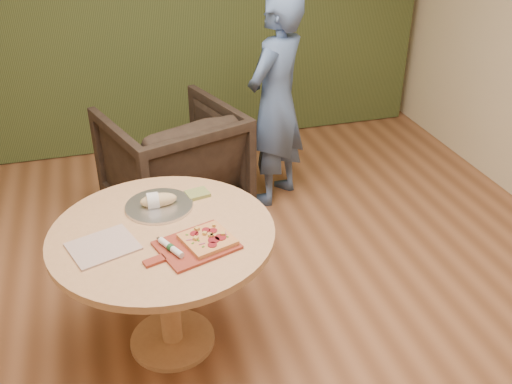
{
  "coord_description": "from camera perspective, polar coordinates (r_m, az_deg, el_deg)",
  "views": [
    {
      "loc": [
        -0.59,
        -2.1,
        2.34
      ],
      "look_at": [
        0.09,
        0.25,
        0.91
      ],
      "focal_mm": 40.0,
      "sensor_mm": 36.0,
      "label": 1
    }
  ],
  "objects": [
    {
      "name": "armchair",
      "position": [
        4.24,
        -8.34,
        3.55
      ],
      "size": [
        1.1,
        1.07,
        0.91
      ],
      "primitive_type": "imported",
      "rotation": [
        0.0,
        0.0,
        3.46
      ],
      "color": "black",
      "rests_on": "ground"
    },
    {
      "name": "newspaper",
      "position": [
        2.81,
        -15.05,
        -5.28
      ],
      "size": [
        0.36,
        0.33,
        0.01
      ],
      "primitive_type": "cube",
      "rotation": [
        0.0,
        0.0,
        0.33
      ],
      "color": "silver",
      "rests_on": "pedestal_table"
    },
    {
      "name": "person_standing",
      "position": [
        4.24,
        2.0,
        8.98
      ],
      "size": [
        0.69,
        0.67,
        1.6
      ],
      "primitive_type": "imported",
      "rotation": [
        0.0,
        0.0,
        3.84
      ],
      "color": "#466193",
      "rests_on": "ground"
    },
    {
      "name": "room_shell",
      "position": [
        2.37,
        -0.45,
        6.98
      ],
      "size": [
        5.04,
        6.04,
        2.84
      ],
      "color": "brown",
      "rests_on": "ground"
    },
    {
      "name": "cutlery_roll",
      "position": [
        2.69,
        -8.51,
        -5.51
      ],
      "size": [
        0.11,
        0.19,
        0.03
      ],
      "rotation": [
        0.0,
        0.0,
        0.46
      ],
      "color": "silver",
      "rests_on": "pizza_paddle"
    },
    {
      "name": "pedestal_table",
      "position": [
        2.95,
        -9.16,
        -6.09
      ],
      "size": [
        1.12,
        1.12,
        0.75
      ],
      "rotation": [
        0.0,
        0.0,
        0.13
      ],
      "color": "tan",
      "rests_on": "ground"
    },
    {
      "name": "flatbread_pizza",
      "position": [
        2.73,
        -4.85,
        -4.71
      ],
      "size": [
        0.28,
        0.28,
        0.04
      ],
      "rotation": [
        0.0,
        0.0,
        0.31
      ],
      "color": "tan",
      "rests_on": "pizza_paddle"
    },
    {
      "name": "green_packet",
      "position": [
        3.13,
        -5.88,
        -0.17
      ],
      "size": [
        0.14,
        0.12,
        0.02
      ],
      "primitive_type": "cube",
      "rotation": [
        0.0,
        0.0,
        0.21
      ],
      "color": "#5F6D31",
      "rests_on": "pedestal_table"
    },
    {
      "name": "pizza_paddle",
      "position": [
        2.73,
        -6.14,
        -5.39
      ],
      "size": [
        0.47,
        0.37,
        0.01
      ],
      "rotation": [
        0.0,
        0.0,
        0.31
      ],
      "color": "maroon",
      "rests_on": "pedestal_table"
    },
    {
      "name": "bread_roll",
      "position": [
        3.04,
        -9.88,
        -0.82
      ],
      "size": [
        0.19,
        0.09,
        0.09
      ],
      "color": "#D1B680",
      "rests_on": "serving_tray"
    },
    {
      "name": "serving_tray",
      "position": [
        3.05,
        -9.66,
        -1.38
      ],
      "size": [
        0.36,
        0.36,
        0.02
      ],
      "color": "silver",
      "rests_on": "pedestal_table"
    }
  ]
}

